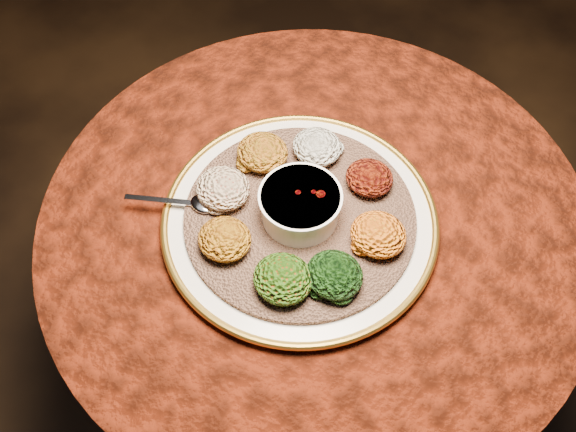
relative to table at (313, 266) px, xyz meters
The scene contains 13 objects.
table is the anchor object (origin of this frame).
platter 0.20m from the table, 107.92° to the right, with size 0.49×0.49×0.02m.
injera 0.21m from the table, 107.92° to the right, with size 0.39×0.39×0.01m, color #8C5F46.
stew_bowl 0.24m from the table, 107.92° to the right, with size 0.14×0.14×0.06m.
spoon 0.30m from the table, 142.63° to the right, with size 0.14×0.09×0.01m.
portion_ayib 0.25m from the table, 126.28° to the left, with size 0.09×0.08×0.04m, color beige.
portion_kitfo 0.25m from the table, 63.43° to the left, with size 0.08×0.08×0.04m, color black.
portion_tikil 0.26m from the table, ahead, with size 0.09×0.09×0.04m, color #C49010.
portion_gomen 0.27m from the table, 43.83° to the right, with size 0.09×0.09×0.04m, color black.
portion_mixveg 0.28m from the table, 73.05° to the right, with size 0.09×0.09×0.05m, color #A7290A.
portion_kik 0.29m from the table, 114.51° to the right, with size 0.09×0.08×0.04m, color #A9680E.
portion_timatim 0.28m from the table, 149.48° to the right, with size 0.09×0.09×0.04m, color maroon.
portion_shiro 0.27m from the table, behind, with size 0.09×0.09×0.04m, color #A15513.
Camera 1 is at (0.34, -0.52, 1.65)m, focal length 40.00 mm.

